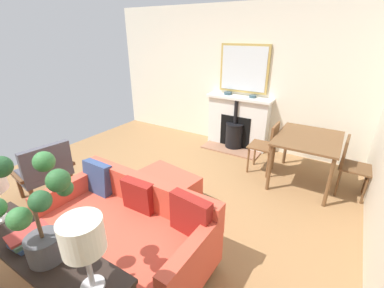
% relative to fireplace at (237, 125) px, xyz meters
% --- Properties ---
extents(ground_plane, '(5.20, 5.23, 0.01)m').
position_rel_fireplace_xyz_m(ground_plane, '(2.38, -0.31, -0.46)').
color(ground_plane, olive).
extents(wall_left, '(0.12, 5.23, 2.63)m').
position_rel_fireplace_xyz_m(wall_left, '(-0.23, -0.31, 0.86)').
color(wall_left, silver).
rests_on(wall_left, ground).
extents(fireplace, '(0.63, 1.27, 1.02)m').
position_rel_fireplace_xyz_m(fireplace, '(0.00, 0.00, 0.00)').
color(fireplace, '#93664C').
rests_on(fireplace, ground).
extents(mirror_over_mantel, '(0.04, 0.94, 0.87)m').
position_rel_fireplace_xyz_m(mirror_over_mantel, '(-0.14, -0.00, 1.05)').
color(mirror_over_mantel, tan).
extents(mantel_bowl_near, '(0.15, 0.15, 0.05)m').
position_rel_fireplace_xyz_m(mantel_bowl_near, '(-0.05, -0.25, 0.59)').
color(mantel_bowl_near, '#334C56').
rests_on(mantel_bowl_near, fireplace).
extents(mantel_bowl_far, '(0.13, 0.13, 0.05)m').
position_rel_fireplace_xyz_m(mantel_bowl_far, '(-0.05, 0.25, 0.58)').
color(mantel_bowl_far, '#334C56').
rests_on(mantel_bowl_far, fireplace).
extents(sofa, '(0.91, 1.78, 0.82)m').
position_rel_fireplace_xyz_m(sofa, '(3.19, 0.16, -0.11)').
color(sofa, '#B2B2B7').
rests_on(sofa, ground).
extents(ottoman, '(0.66, 0.87, 0.42)m').
position_rel_fireplace_xyz_m(ottoman, '(2.27, -0.04, -0.20)').
color(ottoman, '#B2B2B7').
rests_on(ottoman, ground).
extents(armchair_accent, '(0.76, 0.67, 0.84)m').
position_rel_fireplace_xyz_m(armchair_accent, '(3.05, -1.47, 0.02)').
color(armchair_accent, brown).
rests_on(armchair_accent, ground).
extents(console_table, '(0.36, 1.51, 0.76)m').
position_rel_fireplace_xyz_m(console_table, '(3.99, 0.16, 0.20)').
color(console_table, black).
rests_on(console_table, ground).
extents(table_lamp_far_end, '(0.23, 0.23, 0.49)m').
position_rel_fireplace_xyz_m(table_lamp_far_end, '(3.99, 0.72, 0.67)').
color(table_lamp_far_end, '#B2B2B7').
rests_on(table_lamp_far_end, console_table).
extents(potted_plant, '(0.48, 0.52, 0.70)m').
position_rel_fireplace_xyz_m(potted_plant, '(3.99, 0.28, 0.67)').
color(potted_plant, '#4C4C51').
rests_on(potted_plant, console_table).
extents(book_stack, '(0.28, 0.20, 0.08)m').
position_rel_fireplace_xyz_m(book_stack, '(3.99, 0.03, 0.34)').
color(book_stack, '#38517F').
rests_on(book_stack, console_table).
extents(dining_table, '(1.08, 0.86, 0.74)m').
position_rel_fireplace_xyz_m(dining_table, '(0.75, 1.40, 0.19)').
color(dining_table, brown).
rests_on(dining_table, ground).
extents(dining_chair_near_fireplace, '(0.40, 0.40, 0.85)m').
position_rel_fireplace_xyz_m(dining_chair_near_fireplace, '(0.76, 0.83, 0.05)').
color(dining_chair_near_fireplace, brown).
rests_on(dining_chair_near_fireplace, ground).
extents(dining_chair_by_back_wall, '(0.42, 0.42, 0.83)m').
position_rel_fireplace_xyz_m(dining_chair_by_back_wall, '(0.75, 1.97, 0.03)').
color(dining_chair_by_back_wall, brown).
rests_on(dining_chair_by_back_wall, ground).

